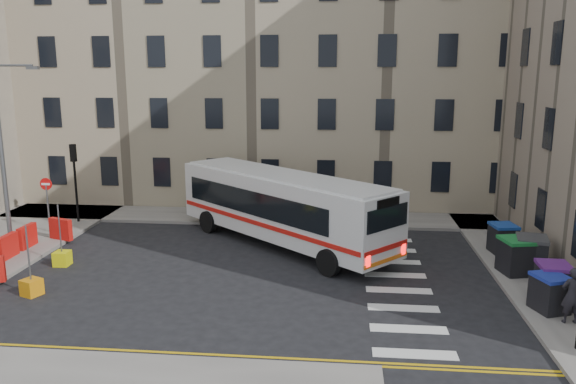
% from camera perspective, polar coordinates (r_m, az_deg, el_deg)
% --- Properties ---
extents(ground, '(120.00, 120.00, 0.00)m').
position_cam_1_polar(ground, '(22.44, 0.58, -8.45)').
color(ground, black).
rests_on(ground, ground).
extents(pavement_north, '(36.00, 3.20, 0.15)m').
position_cam_1_polar(pavement_north, '(31.54, -8.96, -2.38)').
color(pavement_north, slate).
rests_on(pavement_north, ground).
extents(pavement_east, '(2.40, 26.00, 0.15)m').
position_cam_1_polar(pavement_east, '(27.09, 20.79, -5.45)').
color(pavement_east, slate).
rests_on(pavement_east, ground).
extents(terrace_north, '(38.30, 10.80, 17.20)m').
position_cam_1_polar(terrace_north, '(37.50, -8.22, 13.10)').
color(terrace_north, tan).
rests_on(terrace_north, ground).
extents(traffic_light_nw, '(0.28, 0.22, 4.10)m').
position_cam_1_polar(traffic_light_nw, '(31.13, -20.87, 2.04)').
color(traffic_light_nw, black).
rests_on(traffic_light_nw, pavement_west).
extents(streetlamp, '(0.50, 0.22, 8.14)m').
position_cam_1_polar(streetlamp, '(27.55, -27.08, 3.39)').
color(streetlamp, '#595B5E').
rests_on(streetlamp, pavement_west).
extents(no_entry_north, '(0.60, 0.08, 3.00)m').
position_cam_1_polar(no_entry_north, '(29.77, -23.30, -0.14)').
color(no_entry_north, '#595B5E').
rests_on(no_entry_north, pavement_west).
extents(roadworks_barriers, '(1.66, 6.26, 1.00)m').
position_cam_1_polar(roadworks_barriers, '(26.43, -25.92, -5.02)').
color(roadworks_barriers, red).
rests_on(roadworks_barriers, pavement_west).
extents(bus, '(10.75, 10.08, 3.28)m').
position_cam_1_polar(bus, '(25.74, -0.62, -1.35)').
color(bus, silver).
rests_on(bus, ground).
extents(wheelie_bin_a, '(1.28, 1.37, 1.23)m').
position_cam_1_polar(wheelie_bin_a, '(20.61, 25.08, -9.26)').
color(wheelie_bin_a, black).
rests_on(wheelie_bin_a, pavement_east).
extents(wheelie_bin_b, '(1.08, 1.23, 1.32)m').
position_cam_1_polar(wheelie_bin_b, '(21.51, 25.31, -8.27)').
color(wheelie_bin_b, black).
rests_on(wheelie_bin_b, pavement_east).
extents(wheelie_bin_c, '(1.36, 1.48, 1.40)m').
position_cam_1_polar(wheelie_bin_c, '(23.75, 22.14, -6.02)').
color(wheelie_bin_c, black).
rests_on(wheelie_bin_c, pavement_east).
extents(wheelie_bin_d, '(1.40, 1.53, 1.45)m').
position_cam_1_polar(wheelie_bin_d, '(24.05, 23.44, -5.84)').
color(wheelie_bin_d, black).
rests_on(wheelie_bin_d, pavement_east).
extents(wheelie_bin_e, '(1.17, 1.30, 1.27)m').
position_cam_1_polar(wheelie_bin_e, '(26.21, 20.98, -4.41)').
color(wheelie_bin_e, black).
rests_on(wheelie_bin_e, pavement_east).
extents(pedestrian, '(0.69, 0.47, 1.82)m').
position_cam_1_polar(pedestrian, '(19.84, 26.88, -9.36)').
color(pedestrian, black).
rests_on(pedestrian, pavement_east).
extents(bollard_yellow, '(0.61, 0.61, 0.60)m').
position_cam_1_polar(bollard_yellow, '(25.25, -21.95, -6.28)').
color(bollard_yellow, '#D0CC0B').
rests_on(bollard_yellow, ground).
extents(bollard_chevron, '(0.78, 0.78, 0.60)m').
position_cam_1_polar(bollard_chevron, '(22.43, -24.60, -8.79)').
color(bollard_chevron, orange).
rests_on(bollard_chevron, ground).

